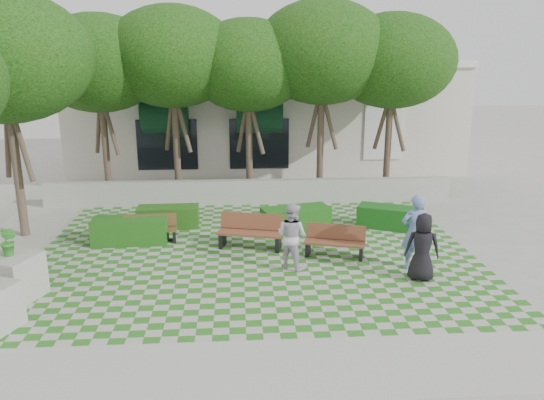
{
  "coord_description": "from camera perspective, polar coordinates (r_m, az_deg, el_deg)",
  "views": [
    {
      "loc": [
        -0.43,
        -12.88,
        5.32
      ],
      "look_at": [
        0.5,
        1.5,
        1.4
      ],
      "focal_mm": 35.0,
      "sensor_mm": 36.0,
      "label": 1
    }
  ],
  "objects": [
    {
      "name": "hedge_midleft",
      "position": [
        17.33,
        -11.1,
        -1.78
      ],
      "size": [
        1.94,
        0.81,
        0.68
      ],
      "primitive_type": "cube",
      "rotation": [
        0.0,
        0.0,
        0.02
      ],
      "color": "#1E4C14",
      "rests_on": "ground"
    },
    {
      "name": "hedge_west",
      "position": [
        16.11,
        -15.0,
        -3.19
      ],
      "size": [
        2.17,
        0.92,
        0.75
      ],
      "primitive_type": "cube",
      "rotation": [
        0.0,
        0.0,
        0.03
      ],
      "color": "#194B14",
      "rests_on": "ground"
    },
    {
      "name": "sidewalk_south",
      "position": [
        9.77,
        -0.6,
        -17.76
      ],
      "size": [
        16.0,
        2.0,
        0.01
      ],
      "primitive_type": "cube",
      "color": "#9E9B93",
      "rests_on": "ground"
    },
    {
      "name": "person_blue",
      "position": [
        14.0,
        15.08,
        -3.36
      ],
      "size": [
        0.75,
        0.52,
        1.97
      ],
      "primitive_type": "imported",
      "rotation": [
        0.0,
        0.0,
        3.22
      ],
      "color": "#667EBA",
      "rests_on": "ground"
    },
    {
      "name": "person_white",
      "position": [
        13.61,
        2.12,
        -3.87
      ],
      "size": [
        1.07,
        1.04,
        1.74
      ],
      "primitive_type": "imported",
      "rotation": [
        0.0,
        0.0,
        2.47
      ],
      "color": "silver",
      "rests_on": "ground"
    },
    {
      "name": "retaining_wall",
      "position": [
        19.7,
        -2.34,
        0.89
      ],
      "size": [
        15.0,
        0.36,
        0.9
      ],
      "primitive_type": "cube",
      "color": "#9E9B93",
      "rests_on": "ground"
    },
    {
      "name": "person_dark",
      "position": [
        13.4,
        15.87,
        -4.9
      ],
      "size": [
        0.95,
        0.76,
        1.69
      ],
      "primitive_type": "imported",
      "rotation": [
        0.0,
        0.0,
        2.84
      ],
      "color": "black",
      "rests_on": "ground"
    },
    {
      "name": "lawn",
      "position": [
        14.87,
        -1.81,
        -5.73
      ],
      "size": [
        12.0,
        12.0,
        0.0
      ],
      "primitive_type": "plane",
      "color": "#2B721E",
      "rests_on": "ground"
    },
    {
      "name": "planter_back",
      "position": [
        13.35,
        -26.08,
        -7.25
      ],
      "size": [
        1.33,
        1.33,
        1.71
      ],
      "rotation": [
        0.0,
        0.0,
        -0.36
      ],
      "color": "#9E9B93",
      "rests_on": "ground"
    },
    {
      "name": "building",
      "position": [
        27.14,
        -0.82,
        9.29
      ],
      "size": [
        18.0,
        8.92,
        5.15
      ],
      "color": "beige",
      "rests_on": "ground"
    },
    {
      "name": "tree_row",
      "position": [
        18.89,
        -8.32,
        14.64
      ],
      "size": [
        17.7,
        13.4,
        7.41
      ],
      "color": "#47382B",
      "rests_on": "ground"
    },
    {
      "name": "ground",
      "position": [
        13.94,
        -1.66,
        -7.22
      ],
      "size": [
        90.0,
        90.0,
        0.0
      ],
      "primitive_type": "plane",
      "color": "gray",
      "rests_on": "ground"
    },
    {
      "name": "bench_east",
      "position": [
        14.63,
        6.77,
        -4.48
      ],
      "size": [
        1.72,
        0.98,
        0.86
      ],
      "rotation": [
        0.0,
        0.0,
        -0.28
      ],
      "color": "brown",
      "rests_on": "ground"
    },
    {
      "name": "hedge_midright",
      "position": [
        16.7,
        2.57,
        -2.04
      ],
      "size": [
        2.26,
        1.35,
        0.74
      ],
      "primitive_type": "cube",
      "rotation": [
        0.0,
        0.0,
        0.25
      ],
      "color": "#194F15",
      "rests_on": "ground"
    },
    {
      "name": "bench_mid",
      "position": [
        15.17,
        -2.31,
        -3.46
      ],
      "size": [
        1.94,
        1.05,
        0.97
      ],
      "rotation": [
        0.0,
        0.0,
        -0.25
      ],
      "color": "brown",
      "rests_on": "ground"
    },
    {
      "name": "bench_west",
      "position": [
        16.02,
        -12.97,
        -3.1
      ],
      "size": [
        1.59,
        0.68,
        0.81
      ],
      "rotation": [
        0.0,
        0.0,
        0.11
      ],
      "color": "#50351B",
      "rests_on": "ground"
    },
    {
      "name": "hedge_east",
      "position": [
        17.32,
        12.55,
        -1.83
      ],
      "size": [
        2.15,
        1.55,
        0.7
      ],
      "primitive_type": "cube",
      "rotation": [
        0.0,
        0.0,
        -0.43
      ],
      "color": "#134A15",
      "rests_on": "ground"
    }
  ]
}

